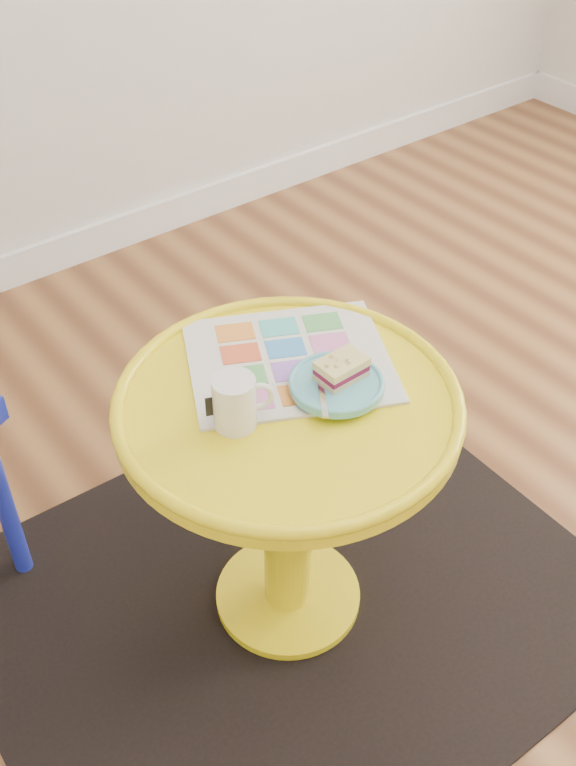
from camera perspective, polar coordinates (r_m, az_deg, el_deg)
room_walls at (r=2.13m, az=-16.18°, el=-7.66°), size 4.00×4.00×4.00m
rug at (r=1.95m, az=0.00°, el=-14.17°), size 1.33×1.13×0.01m
side_table at (r=1.62m, az=0.00°, el=-5.54°), size 0.62×0.62×0.59m
newspaper at (r=1.59m, az=0.08°, el=1.51°), size 0.47×0.45×0.01m
mug at (r=1.43m, az=-3.51°, el=-1.21°), size 0.10×0.07×0.10m
plate at (r=1.51m, az=3.25°, el=-0.12°), size 0.17×0.17×0.02m
cake_slice at (r=1.51m, az=3.60°, el=0.97°), size 0.09×0.06×0.04m
fork at (r=1.49m, az=2.22°, el=-0.33°), size 0.09×0.13×0.00m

